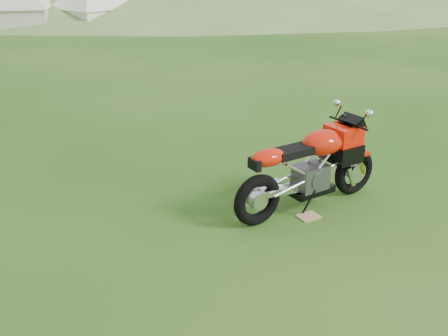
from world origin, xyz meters
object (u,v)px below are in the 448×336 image
sport_motorcycle (310,161)px  caravan (258,1)px  tent_mid (92,0)px  plywood_board (309,216)px

sport_motorcycle → caravan: caravan is taller
sport_motorcycle → tent_mid: bearing=78.9°
sport_motorcycle → plywood_board: size_ratio=8.27×
tent_mid → caravan: 8.48m
sport_motorcycle → caravan: (10.98, 18.61, 0.31)m
plywood_board → caravan: 21.91m
sport_motorcycle → caravan: bearing=55.9°
tent_mid → caravan: bearing=-32.3°
plywood_board → caravan: size_ratio=0.06×
plywood_board → tent_mid: 20.56m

